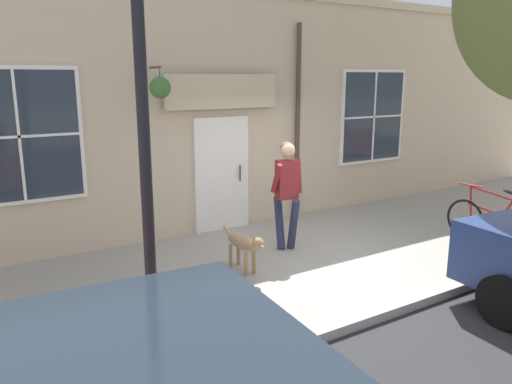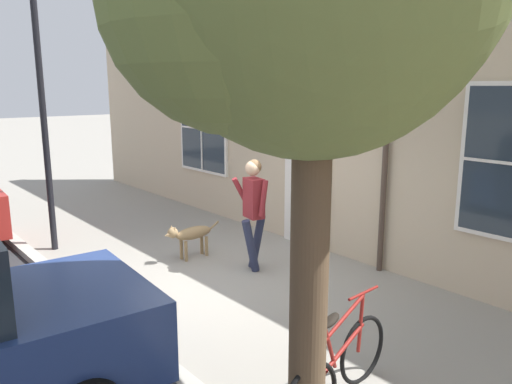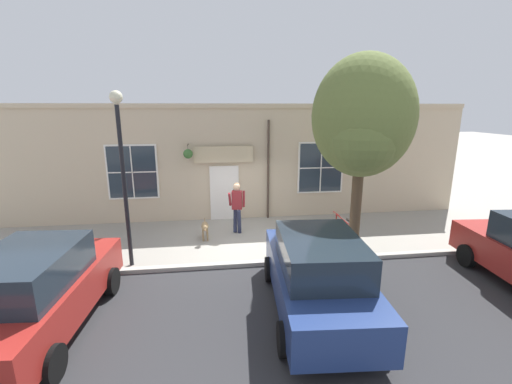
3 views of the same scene
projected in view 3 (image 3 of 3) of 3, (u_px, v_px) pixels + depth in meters
The scene contains 10 objects.
ground_plane at pixel (245, 239), 11.38m from camera, with size 90.00×90.00×0.00m, color gray.
curb_and_road at pixel (279, 367), 5.76m from camera, with size 10.10×28.00×0.12m.
storefront_facade at pixel (238, 162), 13.10m from camera, with size 0.95×18.00×4.39m.
pedestrian_walking at pixel (237, 202), 11.67m from camera, with size 0.55×0.61×1.79m.
dog_on_leash at pixel (205, 227), 11.23m from camera, with size 1.11×0.26×0.64m.
street_tree_by_curb at pixel (363, 121), 9.22m from camera, with size 3.02×2.72×5.68m.
leaning_bicycle at pixel (344, 235), 10.66m from camera, with size 1.72×0.33×1.00m.
parked_car_nearest_curb at pixel (36, 291), 6.45m from camera, with size 4.42×2.18×1.75m.
parked_car_mid_block at pixel (317, 274), 7.13m from camera, with size 4.42×2.18×1.75m.
street_lamp at pixel (121, 155), 8.77m from camera, with size 0.32×0.32×4.66m.
Camera 3 is at (10.63, -1.03, 4.27)m, focal length 24.00 mm.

